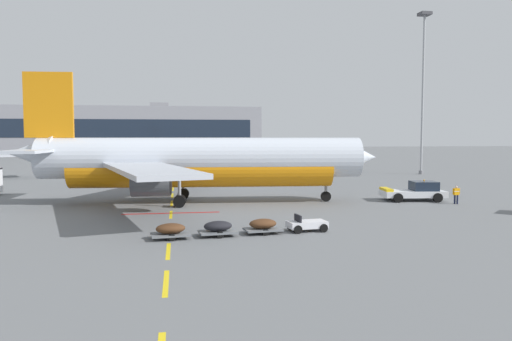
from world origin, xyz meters
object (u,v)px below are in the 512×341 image
(apron_light_mast_far, at_px, (423,75))
(ground_crew_worker, at_px, (456,194))
(airliner_foreground, at_px, (196,161))
(pushback_tug, at_px, (415,191))
(catering_truck, at_px, (292,170))
(baggage_train, at_px, (241,227))
(fuel_service_truck, at_px, (109,172))

(apron_light_mast_far, bearing_deg, ground_crew_worker, -112.62)
(airliner_foreground, distance_m, apron_light_mast_far, 49.23)
(pushback_tug, relative_size, apron_light_mast_far, 0.24)
(catering_truck, bearing_deg, baggage_train, -108.46)
(catering_truck, bearing_deg, fuel_service_truck, 179.13)
(baggage_train, bearing_deg, catering_truck, 71.54)
(catering_truck, distance_m, ground_crew_worker, 25.98)
(pushback_tug, height_order, catering_truck, catering_truck)
(baggage_train, xyz_separation_m, ground_crew_worker, (21.73, 11.02, 0.44))
(catering_truck, distance_m, apron_light_mast_far, 29.64)
(catering_truck, height_order, baggage_train, catering_truck)
(pushback_tug, bearing_deg, catering_truck, 109.46)
(pushback_tug, bearing_deg, ground_crew_worker, -47.82)
(catering_truck, relative_size, baggage_train, 0.61)
(pushback_tug, relative_size, baggage_train, 0.54)
(airliner_foreground, relative_size, apron_light_mast_far, 1.33)
(ground_crew_worker, height_order, apron_light_mast_far, apron_light_mast_far)
(pushback_tug, distance_m, fuel_service_truck, 38.48)
(baggage_train, height_order, apron_light_mast_far, apron_light_mast_far)
(fuel_service_truck, bearing_deg, pushback_tug, -33.83)
(airliner_foreground, height_order, baggage_train, airliner_foreground)
(airliner_foreground, relative_size, ground_crew_worker, 20.32)
(pushback_tug, relative_size, ground_crew_worker, 3.68)
(baggage_train, distance_m, ground_crew_worker, 24.37)
(pushback_tug, distance_m, catering_truck, 22.33)
(catering_truck, relative_size, ground_crew_worker, 4.19)
(airliner_foreground, bearing_deg, baggage_train, -81.79)
(baggage_train, bearing_deg, fuel_service_truck, 109.98)
(baggage_train, bearing_deg, airliner_foreground, 98.21)
(baggage_train, relative_size, apron_light_mast_far, 0.45)
(ground_crew_worker, bearing_deg, fuel_service_truck, 144.89)
(airliner_foreground, bearing_deg, apron_light_mast_far, 37.31)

